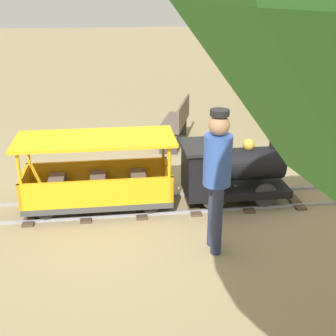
% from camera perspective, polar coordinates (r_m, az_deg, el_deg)
% --- Properties ---
extents(ground_plane, '(60.00, 60.00, 0.00)m').
position_cam_1_polar(ground_plane, '(6.04, -3.12, -4.99)').
color(ground_plane, '#8C7A56').
extents(track, '(0.76, 5.70, 0.04)m').
position_cam_1_polar(track, '(6.06, -0.24, -4.69)').
color(track, gray).
rests_on(track, ground_plane).
extents(locomotive, '(0.72, 1.45, 1.00)m').
position_cam_1_polar(locomotive, '(6.02, 7.83, -0.22)').
color(locomotive, black).
rests_on(locomotive, ground_plane).
extents(passenger_car, '(0.82, 2.00, 0.97)m').
position_cam_1_polar(passenger_car, '(5.86, -9.01, -1.58)').
color(passenger_car, '#3F3F3F').
rests_on(passenger_car, ground_plane).
extents(conductor_person, '(0.30, 0.30, 1.62)m').
position_cam_1_polar(conductor_person, '(4.72, 6.33, -0.37)').
color(conductor_person, '#282D47').
rests_on(conductor_person, ground_plane).
extents(park_bench, '(1.36, 0.77, 0.82)m').
position_cam_1_polar(park_bench, '(8.34, 1.10, 5.86)').
color(park_bench, brown).
rests_on(park_bench, ground_plane).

